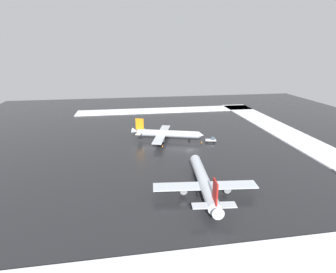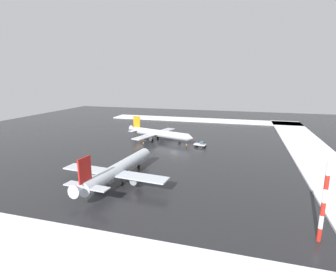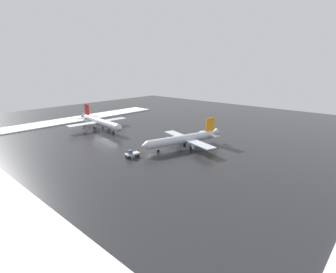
{
  "view_description": "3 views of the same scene",
  "coord_description": "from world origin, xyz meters",
  "px_view_note": "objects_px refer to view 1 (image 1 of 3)",
  "views": [
    {
      "loc": [
        -102.01,
        25.62,
        39.18
      ],
      "look_at": [
        4.58,
        8.82,
        2.91
      ],
      "focal_mm": 28.0,
      "sensor_mm": 36.0,
      "label": 1
    },
    {
      "loc": [
        -96.32,
        -25.02,
        26.84
      ],
      "look_at": [
        3.33,
        3.64,
        3.21
      ],
      "focal_mm": 28.0,
      "sensor_mm": 36.0,
      "label": 2
    },
    {
      "loc": [
        64.21,
        -61.46,
        28.84
      ],
      "look_at": [
        2.78,
        6.66,
        3.73
      ],
      "focal_mm": 28.0,
      "sensor_mm": 36.0,
      "label": 3
    }
  ],
  "objects_px": {
    "airplane_parked_starboard": "(204,181)",
    "ground_crew_near_tug": "(202,143)",
    "airplane_far_rear": "(166,134)",
    "pushback_tug": "(211,140)",
    "ground_crew_by_nose_gear": "(162,147)"
  },
  "relations": [
    {
      "from": "ground_crew_near_tug",
      "to": "ground_crew_by_nose_gear",
      "type": "xyz_separation_m",
      "value": [
        -1.89,
        17.13,
        0.0
      ]
    },
    {
      "from": "airplane_far_rear",
      "to": "pushback_tug",
      "type": "relative_size",
      "value": 6.41
    },
    {
      "from": "airplane_parked_starboard",
      "to": "ground_crew_near_tug",
      "type": "relative_size",
      "value": 20.5
    },
    {
      "from": "pushback_tug",
      "to": "airplane_far_rear",
      "type": "bearing_deg",
      "value": 175.28
    },
    {
      "from": "pushback_tug",
      "to": "ground_crew_by_nose_gear",
      "type": "height_order",
      "value": "pushback_tug"
    },
    {
      "from": "ground_crew_near_tug",
      "to": "ground_crew_by_nose_gear",
      "type": "relative_size",
      "value": 1.0
    },
    {
      "from": "airplane_parked_starboard",
      "to": "airplane_far_rear",
      "type": "bearing_deg",
      "value": 10.33
    },
    {
      "from": "airplane_far_rear",
      "to": "ground_crew_by_nose_gear",
      "type": "height_order",
      "value": "airplane_far_rear"
    },
    {
      "from": "pushback_tug",
      "to": "ground_crew_by_nose_gear",
      "type": "relative_size",
      "value": 2.91
    },
    {
      "from": "airplane_far_rear",
      "to": "ground_crew_near_tug",
      "type": "distance_m",
      "value": 16.54
    },
    {
      "from": "pushback_tug",
      "to": "ground_crew_near_tug",
      "type": "xyz_separation_m",
      "value": [
        -2.5,
        5.08,
        -0.31
      ]
    },
    {
      "from": "airplane_parked_starboard",
      "to": "ground_crew_near_tug",
      "type": "distance_m",
      "value": 38.89
    },
    {
      "from": "airplane_far_rear",
      "to": "airplane_parked_starboard",
      "type": "bearing_deg",
      "value": -68.14
    },
    {
      "from": "airplane_far_rear",
      "to": "ground_crew_by_nose_gear",
      "type": "relative_size",
      "value": 18.64
    },
    {
      "from": "airplane_far_rear",
      "to": "airplane_parked_starboard",
      "type": "distance_m",
      "value": 46.1
    }
  ]
}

